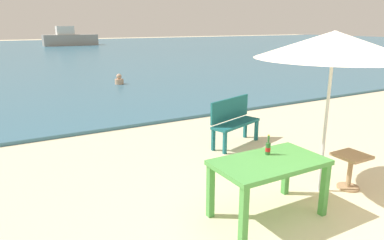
# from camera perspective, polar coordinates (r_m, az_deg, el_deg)

# --- Properties ---
(ground_plane) EXTENTS (120.00, 120.00, 0.00)m
(ground_plane) POSITION_cam_1_polar(r_m,az_deg,el_deg) (5.05, 21.52, -13.98)
(ground_plane) COLOR beige
(sea_water) EXTENTS (120.00, 50.00, 0.08)m
(sea_water) POSITION_cam_1_polar(r_m,az_deg,el_deg) (32.95, -23.47, 10.01)
(sea_water) COLOR #386B84
(sea_water) RESTS_ON ground_plane
(picnic_table_green) EXTENTS (1.40, 0.80, 0.76)m
(picnic_table_green) POSITION_cam_1_polar(r_m,az_deg,el_deg) (4.50, 12.40, -7.70)
(picnic_table_green) COLOR #4C9E47
(picnic_table_green) RESTS_ON ground_plane
(beer_bottle_amber) EXTENTS (0.07, 0.07, 0.26)m
(beer_bottle_amber) POSITION_cam_1_polar(r_m,az_deg,el_deg) (4.61, 12.24, -4.40)
(beer_bottle_amber) COLOR #2D662D
(beer_bottle_amber) RESTS_ON picnic_table_green
(patio_umbrella) EXTENTS (2.10, 2.10, 2.30)m
(patio_umbrella) POSITION_cam_1_polar(r_m,az_deg,el_deg) (5.10, 22.05, 11.25)
(patio_umbrella) COLOR silver
(patio_umbrella) RESTS_ON ground_plane
(side_table_wood) EXTENTS (0.44, 0.44, 0.54)m
(side_table_wood) POSITION_cam_1_polar(r_m,az_deg,el_deg) (5.73, 24.33, -6.86)
(side_table_wood) COLOR tan
(side_table_wood) RESTS_ON ground_plane
(bench_teal_center) EXTENTS (1.25, 0.72, 0.95)m
(bench_teal_center) POSITION_cam_1_polar(r_m,az_deg,el_deg) (7.11, 6.74, 0.20)
(bench_teal_center) COLOR #196066
(bench_teal_center) RESTS_ON ground_plane
(swimmer_person) EXTENTS (0.34, 0.34, 0.41)m
(swimmer_person) POSITION_cam_1_polar(r_m,az_deg,el_deg) (14.26, -11.75, 6.36)
(swimmer_person) COLOR tan
(swimmer_person) RESTS_ON sea_water
(boat_cargo_ship) EXTENTS (5.73, 1.56, 2.08)m
(boat_cargo_ship) POSITION_cam_1_polar(r_m,az_deg,el_deg) (42.04, -19.24, 12.38)
(boat_cargo_ship) COLOR gray
(boat_cargo_ship) RESTS_ON sea_water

